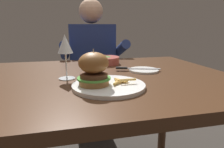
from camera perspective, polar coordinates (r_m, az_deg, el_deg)
The scene contains 9 objects.
dining_table at distance 0.96m, azimuth -2.52°, elevation -5.50°, with size 1.22×0.94×0.74m.
main_plate at distance 0.75m, azimuth -0.95°, elevation -3.34°, with size 0.28×0.28×0.01m, color white.
burger_sandwich at distance 0.73m, azimuth -5.25°, elevation 1.53°, with size 0.12×0.12×0.13m.
fries_pile at distance 0.76m, azimuth 2.75°, elevation -1.97°, with size 0.09×0.09×0.02m.
wine_glass at distance 0.87m, azimuth -13.23°, elevation 7.72°, with size 0.07×0.07×0.19m.
bread_plate at distance 1.04m, azimuth 9.07°, elevation 1.09°, with size 0.15×0.15×0.01m, color white.
table_knife at distance 1.03m, azimuth 6.25°, elevation 1.61°, with size 0.22×0.08×0.01m.
soup_bowl at distance 1.22m, azimuth -2.35°, elevation 4.03°, with size 0.19×0.19×0.05m.
diner_person at distance 1.70m, azimuth -5.59°, elevation -0.22°, with size 0.51×0.36×1.18m.
Camera 1 is at (-0.17, -0.89, 0.97)m, focal length 32.00 mm.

